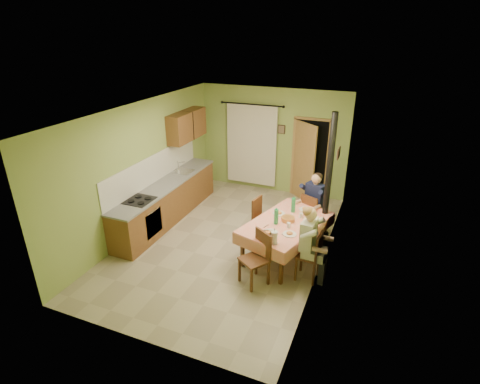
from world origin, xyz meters
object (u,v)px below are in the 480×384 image
at_px(man_far, 314,197).
at_px(stove_flue, 326,201).
at_px(chair_left, 263,227).
at_px(chair_far, 312,222).
at_px(chair_right, 308,265).
at_px(dining_table, 286,239).
at_px(chair_near, 255,269).
at_px(man_right, 310,236).

bearing_deg(man_far, stove_flue, -28.91).
bearing_deg(chair_left, chair_far, 134.09).
height_order(chair_right, chair_left, chair_right).
xyz_separation_m(dining_table, stove_flue, (0.62, 0.66, 0.65)).
xyz_separation_m(chair_left, man_far, (0.93, 0.62, 0.59)).
bearing_deg(stove_flue, chair_left, -170.02).
height_order(dining_table, chair_left, chair_left).
relative_size(chair_far, chair_right, 1.02).
height_order(chair_near, man_right, man_right).
distance_m(man_far, stove_flue, 0.52).
bearing_deg(chair_far, man_right, -57.16).
xyz_separation_m(dining_table, man_right, (0.58, -0.56, 0.50)).
bearing_deg(chair_far, dining_table, -83.00).
relative_size(chair_far, stove_flue, 0.34).
bearing_deg(chair_left, dining_table, 65.61).
bearing_deg(man_right, man_far, 12.94).
bearing_deg(chair_left, stove_flue, 110.88).
xyz_separation_m(man_far, man_right, (0.27, -1.62, 0.00)).
distance_m(chair_left, man_right, 1.67).
xyz_separation_m(chair_right, man_right, (-0.01, 0.00, 0.59)).
bearing_deg(man_far, dining_table, -83.08).
height_order(chair_far, stove_flue, stove_flue).
bearing_deg(chair_far, chair_right, -56.73).
height_order(chair_far, chair_right, chair_far).
relative_size(dining_table, chair_far, 2.24).
xyz_separation_m(chair_far, chair_near, (-0.57, -2.09, 0.00)).
distance_m(dining_table, chair_left, 0.76).
xyz_separation_m(chair_near, chair_left, (-0.36, 1.48, -0.00)).
relative_size(chair_far, man_right, 0.69).
bearing_deg(stove_flue, man_right, -91.99).
relative_size(chair_right, man_far, 0.68).
xyz_separation_m(chair_left, man_right, (1.20, -1.00, 0.59)).
distance_m(chair_near, man_far, 2.25).
relative_size(chair_near, man_right, 0.71).
height_order(chair_right, man_far, man_far).
distance_m(dining_table, chair_far, 1.09).
bearing_deg(chair_near, chair_right, -116.74).
bearing_deg(stove_flue, chair_near, -117.42).
bearing_deg(dining_table, man_far, 90.36).
relative_size(man_far, stove_flue, 0.50).
bearing_deg(chair_near, dining_table, -70.29).
xyz_separation_m(dining_table, chair_left, (-0.62, 0.44, -0.09)).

